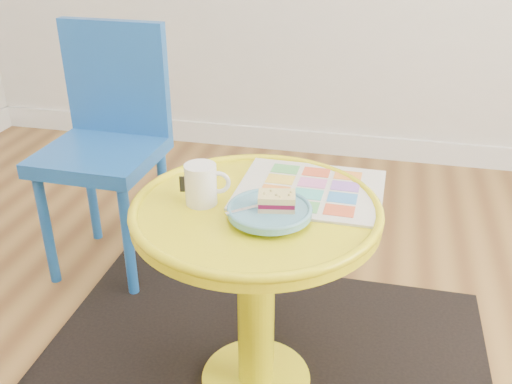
% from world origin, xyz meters
% --- Properties ---
extents(room_walls, '(4.00, 4.00, 4.00)m').
position_xyz_m(room_walls, '(-0.99, 0.99, 0.06)').
color(room_walls, silver).
rests_on(room_walls, ground).
extents(rug, '(1.31, 1.11, 0.01)m').
position_xyz_m(rug, '(-0.07, 0.30, 0.00)').
color(rug, black).
rests_on(rug, ground).
extents(side_table, '(0.60, 0.60, 0.57)m').
position_xyz_m(side_table, '(-0.07, 0.30, 0.41)').
color(side_table, yellow).
rests_on(side_table, ground).
extents(chair, '(0.39, 0.39, 0.86)m').
position_xyz_m(chair, '(-0.72, 0.83, 0.50)').
color(chair, '#1A56AC').
rests_on(chair, ground).
extents(newspaper, '(0.36, 0.31, 0.01)m').
position_xyz_m(newspaper, '(0.05, 0.42, 0.57)').
color(newspaper, silver).
rests_on(newspaper, side_table).
extents(mug, '(0.11, 0.08, 0.10)m').
position_xyz_m(mug, '(-0.19, 0.30, 0.62)').
color(mug, white).
rests_on(mug, side_table).
extents(plate, '(0.19, 0.19, 0.02)m').
position_xyz_m(plate, '(-0.02, 0.26, 0.59)').
color(plate, '#5498B3').
rests_on(plate, newspaper).
extents(cake_slice, '(0.09, 0.07, 0.04)m').
position_xyz_m(cake_slice, '(-0.01, 0.26, 0.61)').
color(cake_slice, '#D3BC8C').
rests_on(cake_slice, plate).
extents(fork, '(0.12, 0.11, 0.00)m').
position_xyz_m(fork, '(-0.05, 0.25, 0.60)').
color(fork, silver).
rests_on(fork, plate).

